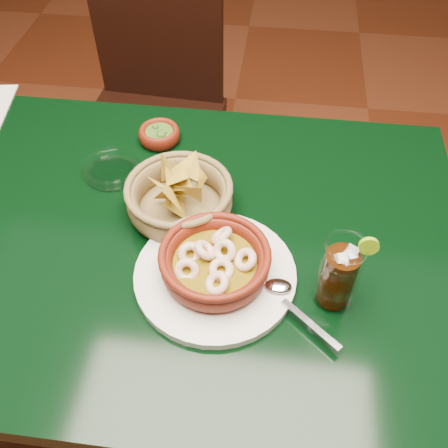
# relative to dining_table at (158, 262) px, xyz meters

# --- Properties ---
(ground) EXTENTS (7.00, 7.00, 0.00)m
(ground) POSITION_rel_dining_table_xyz_m (0.00, 0.00, -0.65)
(ground) COLOR #471C0C
(ground) RESTS_ON ground
(dining_table) EXTENTS (1.20, 0.80, 0.75)m
(dining_table) POSITION_rel_dining_table_xyz_m (0.00, 0.00, 0.00)
(dining_table) COLOR black
(dining_table) RESTS_ON ground
(dining_chair) EXTENTS (0.46, 0.46, 0.94)m
(dining_chair) POSITION_rel_dining_table_xyz_m (-0.19, 0.71, -0.13)
(dining_chair) COLOR black
(dining_chair) RESTS_ON ground
(shrimp_plate) EXTENTS (0.36, 0.29, 0.08)m
(shrimp_plate) POSITION_rel_dining_table_xyz_m (0.13, -0.09, 0.13)
(shrimp_plate) COLOR silver
(shrimp_plate) RESTS_ON dining_table
(chip_basket) EXTENTS (0.24, 0.24, 0.14)m
(chip_basket) POSITION_rel_dining_table_xyz_m (0.04, 0.06, 0.14)
(chip_basket) COLOR olive
(chip_basket) RESTS_ON dining_table
(guacamole_ramekin) EXTENTS (0.11, 0.11, 0.04)m
(guacamole_ramekin) POSITION_rel_dining_table_xyz_m (-0.04, 0.27, 0.12)
(guacamole_ramekin) COLOR #541409
(guacamole_ramekin) RESTS_ON dining_table
(cola_drink) EXTENTS (0.14, 0.14, 0.16)m
(cola_drink) POSITION_rel_dining_table_xyz_m (0.34, -0.11, 0.17)
(cola_drink) COLOR white
(cola_drink) RESTS_ON dining_table
(glass_ashtray) EXTENTS (0.13, 0.13, 0.03)m
(glass_ashtray) POSITION_rel_dining_table_xyz_m (-0.12, 0.14, 0.11)
(glass_ashtray) COLOR white
(glass_ashtray) RESTS_ON dining_table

